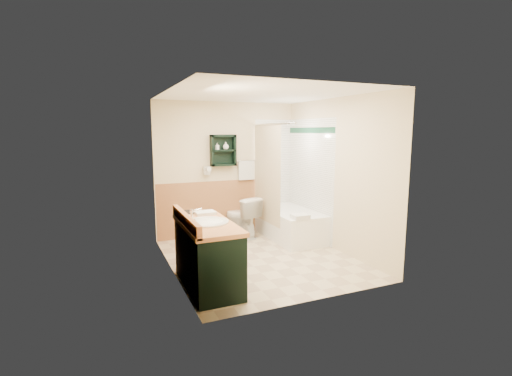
# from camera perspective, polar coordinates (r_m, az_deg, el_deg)

# --- Properties ---
(floor) EXTENTS (3.00, 3.00, 0.00)m
(floor) POSITION_cam_1_polar(r_m,az_deg,el_deg) (5.64, 0.72, -10.80)
(floor) COLOR beige
(floor) RESTS_ON ground
(back_wall) EXTENTS (2.60, 0.04, 2.40)m
(back_wall) POSITION_cam_1_polar(r_m,az_deg,el_deg) (6.76, -4.53, 2.90)
(back_wall) COLOR #FDEFC6
(back_wall) RESTS_ON ground
(left_wall) EXTENTS (0.04, 3.00, 2.40)m
(left_wall) POSITION_cam_1_polar(r_m,az_deg,el_deg) (4.97, -13.30, 0.58)
(left_wall) COLOR #FDEFC6
(left_wall) RESTS_ON ground
(right_wall) EXTENTS (0.04, 3.00, 2.40)m
(right_wall) POSITION_cam_1_polar(r_m,az_deg,el_deg) (6.01, 12.31, 1.99)
(right_wall) COLOR #FDEFC6
(right_wall) RESTS_ON ground
(ceiling) EXTENTS (2.60, 3.00, 0.04)m
(ceiling) POSITION_cam_1_polar(r_m,az_deg,el_deg) (5.34, 0.77, 14.49)
(ceiling) COLOR white
(ceiling) RESTS_ON back_wall
(wainscot_left) EXTENTS (2.98, 2.98, 1.00)m
(wainscot_left) POSITION_cam_1_polar(r_m,az_deg,el_deg) (5.12, -12.63, -7.17)
(wainscot_left) COLOR #C5804F
(wainscot_left) RESTS_ON left_wall
(wainscot_back) EXTENTS (2.58, 2.58, 1.00)m
(wainscot_back) POSITION_cam_1_polar(r_m,az_deg,el_deg) (6.84, -4.36, -2.98)
(wainscot_back) COLOR #C5804F
(wainscot_back) RESTS_ON back_wall
(mirror_frame) EXTENTS (1.30, 1.30, 1.00)m
(mirror_frame) POSITION_cam_1_polar(r_m,az_deg,el_deg) (4.41, -11.52, 3.56)
(mirror_frame) COLOR olive
(mirror_frame) RESTS_ON left_wall
(mirror_glass) EXTENTS (1.20, 1.20, 0.90)m
(mirror_glass) POSITION_cam_1_polar(r_m,az_deg,el_deg) (4.41, -11.46, 3.56)
(mirror_glass) COLOR white
(mirror_glass) RESTS_ON left_wall
(tile_right) EXTENTS (1.50, 1.50, 2.10)m
(tile_right) POSITION_cam_1_polar(r_m,az_deg,el_deg) (6.63, 8.22, 1.41)
(tile_right) COLOR white
(tile_right) RESTS_ON right_wall
(tile_back) EXTENTS (0.95, 0.95, 2.10)m
(tile_back) POSITION_cam_1_polar(r_m,az_deg,el_deg) (7.13, 3.43, 2.00)
(tile_back) COLOR white
(tile_back) RESTS_ON back_wall
(tile_accent) EXTENTS (1.50, 1.50, 0.10)m
(tile_accent) POSITION_cam_1_polar(r_m,az_deg,el_deg) (6.57, 8.31, 8.78)
(tile_accent) COLOR #13432B
(tile_accent) RESTS_ON right_wall
(wall_shelf) EXTENTS (0.45, 0.15, 0.55)m
(wall_shelf) POSITION_cam_1_polar(r_m,az_deg,el_deg) (6.59, -5.06, 5.79)
(wall_shelf) COLOR black
(wall_shelf) RESTS_ON back_wall
(hair_dryer) EXTENTS (0.10, 0.24, 0.18)m
(hair_dryer) POSITION_cam_1_polar(r_m,az_deg,el_deg) (6.56, -7.58, 2.67)
(hair_dryer) COLOR silver
(hair_dryer) RESTS_ON back_wall
(towel_bar) EXTENTS (0.40, 0.06, 0.40)m
(towel_bar) POSITION_cam_1_polar(r_m,az_deg,el_deg) (6.80, -1.55, 4.22)
(towel_bar) COLOR silver
(towel_bar) RESTS_ON back_wall
(curtain_rod) EXTENTS (0.03, 1.60, 0.03)m
(curtain_rod) POSITION_cam_1_polar(r_m,az_deg,el_deg) (6.22, 2.42, 9.79)
(curtain_rod) COLOR silver
(curtain_rod) RESTS_ON back_wall
(shower_curtain) EXTENTS (1.05, 1.05, 1.70)m
(shower_curtain) POSITION_cam_1_polar(r_m,az_deg,el_deg) (6.41, 1.69, 2.16)
(shower_curtain) COLOR beige
(shower_curtain) RESTS_ON curtain_rod
(vanity) EXTENTS (0.59, 1.26, 0.80)m
(vanity) POSITION_cam_1_polar(r_m,az_deg,el_deg) (4.61, -7.45, -10.13)
(vanity) COLOR black
(vanity) RESTS_ON ground
(bathtub) EXTENTS (0.75, 1.50, 0.50)m
(bathtub) POSITION_cam_1_polar(r_m,az_deg,el_deg) (6.66, 5.13, -5.50)
(bathtub) COLOR white
(bathtub) RESTS_ON ground
(toilet) EXTENTS (0.62, 0.83, 0.72)m
(toilet) POSITION_cam_1_polar(r_m,az_deg,el_deg) (6.66, -2.30, -4.50)
(toilet) COLOR white
(toilet) RESTS_ON ground
(counter_towel) EXTENTS (0.26, 0.20, 0.04)m
(counter_towel) POSITION_cam_1_polar(r_m,az_deg,el_deg) (4.93, -7.84, -3.81)
(counter_towel) COLOR silver
(counter_towel) RESTS_ON vanity
(vanity_book) EXTENTS (0.15, 0.08, 0.21)m
(vanity_book) POSITION_cam_1_polar(r_m,az_deg,el_deg) (4.98, -11.23, -2.74)
(vanity_book) COLOR black
(vanity_book) RESTS_ON vanity
(tub_towel) EXTENTS (0.26, 0.22, 0.07)m
(tub_towel) POSITION_cam_1_polar(r_m,az_deg,el_deg) (5.97, 6.79, -4.38)
(tub_towel) COLOR silver
(tub_towel) RESTS_ON bathtub
(soap_bottle_a) EXTENTS (0.09, 0.13, 0.05)m
(soap_bottle_a) POSITION_cam_1_polar(r_m,az_deg,el_deg) (6.55, -6.01, 6.13)
(soap_bottle_a) COLOR white
(soap_bottle_a) RESTS_ON wall_shelf
(soap_bottle_b) EXTENTS (0.10, 0.13, 0.10)m
(soap_bottle_b) POSITION_cam_1_polar(r_m,az_deg,el_deg) (6.60, -4.68, 6.38)
(soap_bottle_b) COLOR white
(soap_bottle_b) RESTS_ON wall_shelf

